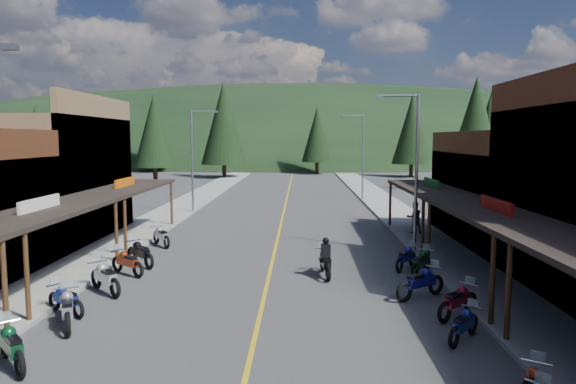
# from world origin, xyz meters

# --- Properties ---
(ground) EXTENTS (220.00, 220.00, 0.00)m
(ground) POSITION_xyz_m (0.00, 0.00, 0.00)
(ground) COLOR #38383A
(ground) RESTS_ON ground
(centerline) EXTENTS (0.15, 90.00, 0.01)m
(centerline) POSITION_xyz_m (0.00, 20.00, 0.01)
(centerline) COLOR gold
(centerline) RESTS_ON ground
(sidewalk_west) EXTENTS (3.40, 94.00, 0.15)m
(sidewalk_west) POSITION_xyz_m (-8.70, 20.00, 0.07)
(sidewalk_west) COLOR gray
(sidewalk_west) RESTS_ON ground
(sidewalk_east) EXTENTS (3.40, 94.00, 0.15)m
(sidewalk_east) POSITION_xyz_m (8.70, 20.00, 0.07)
(sidewalk_east) COLOR gray
(sidewalk_east) RESTS_ON ground
(shop_west_3) EXTENTS (10.90, 10.20, 8.20)m
(shop_west_3) POSITION_xyz_m (-13.78, 11.30, 3.52)
(shop_west_3) COLOR brown
(shop_west_3) RESTS_ON ground
(shop_east_3) EXTENTS (10.90, 10.20, 6.20)m
(shop_east_3) POSITION_xyz_m (13.75, 11.30, 2.53)
(shop_east_3) COLOR #4C2D16
(shop_east_3) RESTS_ON ground
(streetlight_1) EXTENTS (2.16, 0.18, 8.00)m
(streetlight_1) POSITION_xyz_m (-6.95, 22.00, 4.46)
(streetlight_1) COLOR gray
(streetlight_1) RESTS_ON ground
(streetlight_2) EXTENTS (2.16, 0.18, 8.00)m
(streetlight_2) POSITION_xyz_m (6.95, 8.00, 4.46)
(streetlight_2) COLOR gray
(streetlight_2) RESTS_ON ground
(streetlight_3) EXTENTS (2.16, 0.18, 8.00)m
(streetlight_3) POSITION_xyz_m (6.95, 30.00, 4.46)
(streetlight_3) COLOR gray
(streetlight_3) RESTS_ON ground
(ridge_hill) EXTENTS (310.00, 140.00, 60.00)m
(ridge_hill) POSITION_xyz_m (0.00, 135.00, 0.00)
(ridge_hill) COLOR black
(ridge_hill) RESTS_ON ground
(pine_0) EXTENTS (5.04, 5.04, 11.00)m
(pine_0) POSITION_xyz_m (-40.00, 62.00, 6.48)
(pine_0) COLOR black
(pine_0) RESTS_ON ground
(pine_1) EXTENTS (5.88, 5.88, 12.50)m
(pine_1) POSITION_xyz_m (-24.00, 70.00, 7.24)
(pine_1) COLOR black
(pine_1) RESTS_ON ground
(pine_2) EXTENTS (6.72, 6.72, 14.00)m
(pine_2) POSITION_xyz_m (-10.00, 58.00, 7.99)
(pine_2) COLOR black
(pine_2) RESTS_ON ground
(pine_3) EXTENTS (5.04, 5.04, 11.00)m
(pine_3) POSITION_xyz_m (4.00, 66.00, 6.48)
(pine_3) COLOR black
(pine_3) RESTS_ON ground
(pine_4) EXTENTS (5.88, 5.88, 12.50)m
(pine_4) POSITION_xyz_m (18.00, 60.00, 7.24)
(pine_4) COLOR black
(pine_4) RESTS_ON ground
(pine_5) EXTENTS (6.72, 6.72, 14.00)m
(pine_5) POSITION_xyz_m (34.00, 72.00, 7.99)
(pine_5) COLOR black
(pine_5) RESTS_ON ground
(pine_7) EXTENTS (5.88, 5.88, 12.50)m
(pine_7) POSITION_xyz_m (-32.00, 76.00, 7.24)
(pine_7) COLOR black
(pine_7) RESTS_ON ground
(pine_8) EXTENTS (4.48, 4.48, 10.00)m
(pine_8) POSITION_xyz_m (-22.00, 40.00, 5.98)
(pine_8) COLOR black
(pine_8) RESTS_ON ground
(pine_9) EXTENTS (4.93, 4.93, 10.80)m
(pine_9) POSITION_xyz_m (24.00, 45.00, 6.38)
(pine_9) COLOR black
(pine_9) RESTS_ON ground
(pine_10) EXTENTS (5.38, 5.38, 11.60)m
(pine_10) POSITION_xyz_m (-18.00, 50.00, 6.78)
(pine_10) COLOR black
(pine_10) RESTS_ON ground
(pine_11) EXTENTS (5.82, 5.82, 12.40)m
(pine_11) POSITION_xyz_m (20.00, 38.00, 7.19)
(pine_11) COLOR black
(pine_11) RESTS_ON ground
(bike_west_5) EXTENTS (2.01, 2.11, 1.25)m
(bike_west_5) POSITION_xyz_m (-5.98, -5.28, 0.62)
(bike_west_5) COLOR #0D4325
(bike_west_5) RESTS_ON ground
(bike_west_6) EXTENTS (1.67, 2.40, 1.31)m
(bike_west_6) POSITION_xyz_m (-5.84, -2.47, 0.65)
(bike_west_6) COLOR gray
(bike_west_6) RESTS_ON ground
(bike_west_7) EXTENTS (2.00, 1.68, 1.13)m
(bike_west_7) POSITION_xyz_m (-6.43, -1.32, 0.57)
(bike_west_7) COLOR navy
(bike_west_7) RESTS_ON ground
(bike_west_8) EXTENTS (2.20, 2.22, 1.34)m
(bike_west_8) POSITION_xyz_m (-6.01, 1.03, 0.67)
(bike_west_8) COLOR #ABACB1
(bike_west_8) RESTS_ON ground
(bike_west_9) EXTENTS (2.14, 1.89, 1.23)m
(bike_west_9) POSITION_xyz_m (-6.05, 3.63, 0.62)
(bike_west_9) COLOR maroon
(bike_west_9) RESTS_ON ground
(bike_west_10) EXTENTS (2.17, 2.20, 1.33)m
(bike_west_10) POSITION_xyz_m (-5.99, 5.20, 0.66)
(bike_west_10) COLOR black
(bike_west_10) RESTS_ON ground
(bike_west_11) EXTENTS (1.87, 2.20, 1.25)m
(bike_west_11) POSITION_xyz_m (-6.20, 9.52, 0.62)
(bike_west_11) COLOR #9A9A9F
(bike_west_11) RESTS_ON ground
(bike_east_6) EXTENTS (1.68, 1.85, 1.07)m
(bike_east_6) POSITION_xyz_m (6.04, -3.24, 0.54)
(bike_east_6) COLOR navy
(bike_east_6) RESTS_ON ground
(bike_east_7) EXTENTS (2.08, 1.96, 1.22)m
(bike_east_7) POSITION_xyz_m (6.46, -1.30, 0.61)
(bike_east_7) COLOR maroon
(bike_east_7) RESTS_ON ground
(bike_east_8) EXTENTS (2.32, 1.90, 1.30)m
(bike_east_8) POSITION_xyz_m (5.72, 0.73, 0.65)
(bike_east_8) COLOR navy
(bike_east_8) RESTS_ON ground
(bike_east_9) EXTENTS (1.74, 2.22, 1.23)m
(bike_east_9) POSITION_xyz_m (6.44, 3.80, 0.62)
(bike_east_9) COLOR #0C3D1B
(bike_east_9) RESTS_ON ground
(bike_east_10) EXTENTS (1.70, 2.07, 1.16)m
(bike_east_10) POSITION_xyz_m (6.05, 4.93, 0.58)
(bike_east_10) COLOR navy
(bike_east_10) RESTS_ON ground
(rider_on_bike) EXTENTS (0.98, 2.33, 1.73)m
(rider_on_bike) POSITION_xyz_m (2.39, 3.64, 0.69)
(rider_on_bike) COLOR black
(rider_on_bike) RESTS_ON ground
(pedestrian_east_b) EXTENTS (0.96, 0.59, 1.90)m
(pedestrian_east_b) POSITION_xyz_m (8.16, 12.95, 1.10)
(pedestrian_east_b) COLOR brown
(pedestrian_east_b) RESTS_ON sidewalk_east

